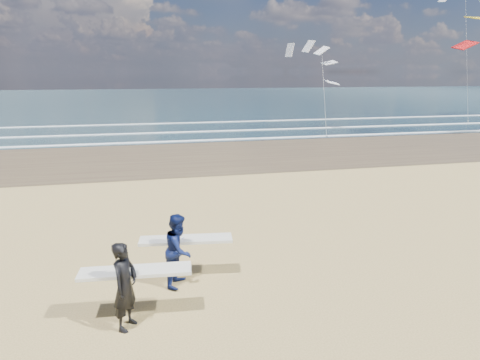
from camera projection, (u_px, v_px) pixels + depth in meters
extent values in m
cube|color=#4C3A28|center=(425.00, 144.00, 29.48)|extent=(220.00, 12.00, 0.01)
cube|color=#1A313A|center=(243.00, 98.00, 80.48)|extent=(220.00, 100.00, 0.02)
cube|color=white|center=(387.00, 134.00, 34.00)|extent=(220.00, 0.50, 0.05)
cube|color=white|center=(358.00, 127.00, 38.44)|extent=(220.00, 0.50, 0.05)
cube|color=white|center=(328.00, 119.00, 44.58)|extent=(220.00, 0.50, 0.05)
imported|color=black|center=(125.00, 286.00, 8.14)|extent=(0.68, 0.77, 1.76)
cube|color=silver|center=(136.00, 271.00, 8.49)|extent=(2.24, 0.71, 0.07)
imported|color=#0C1746|center=(179.00, 250.00, 9.86)|extent=(0.94, 1.03, 1.72)
cube|color=silver|center=(186.00, 239.00, 10.21)|extent=(2.25, 0.78, 0.07)
cube|color=slate|center=(327.00, 136.00, 32.65)|extent=(0.12, 0.12, 0.10)
cube|color=slate|center=(468.00, 121.00, 42.88)|extent=(0.12, 0.12, 0.10)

